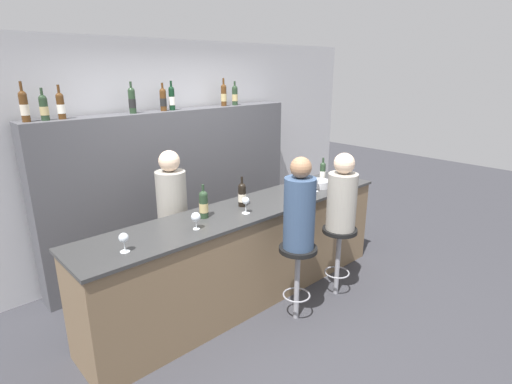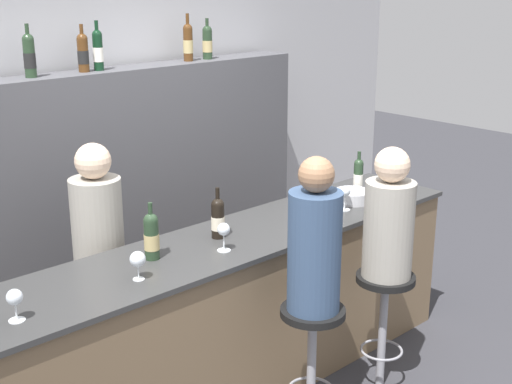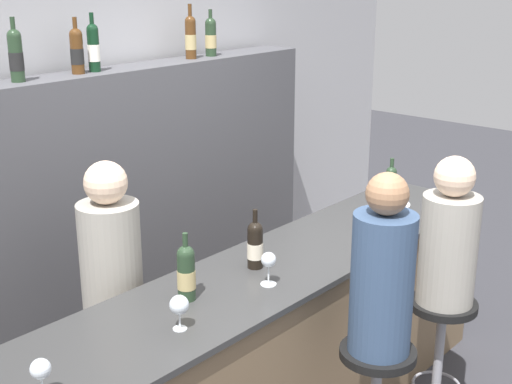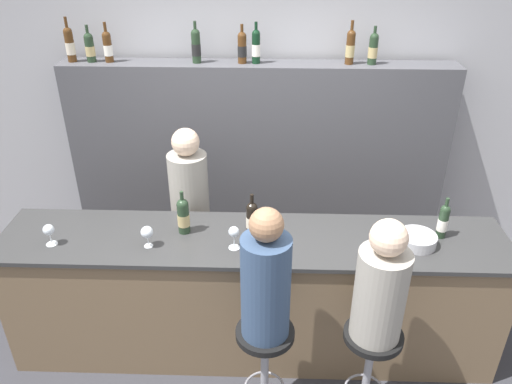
{
  "view_description": "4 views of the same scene",
  "coord_description": "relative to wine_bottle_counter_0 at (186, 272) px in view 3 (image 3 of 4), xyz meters",
  "views": [
    {
      "loc": [
        -2.43,
        -2.44,
        2.29
      ],
      "look_at": [
        0.1,
        0.28,
        1.13
      ],
      "focal_mm": 28.0,
      "sensor_mm": 36.0,
      "label": 1
    },
    {
      "loc": [
        -2.47,
        -2.58,
        2.45
      ],
      "look_at": [
        0.18,
        0.25,
        1.25
      ],
      "focal_mm": 50.0,
      "sensor_mm": 36.0,
      "label": 2
    },
    {
      "loc": [
        -2.42,
        -1.74,
        2.41
      ],
      "look_at": [
        -0.09,
        0.29,
        1.41
      ],
      "focal_mm": 50.0,
      "sensor_mm": 36.0,
      "label": 3
    },
    {
      "loc": [
        0.11,
        -2.44,
        2.88
      ],
      "look_at": [
        0.02,
        0.39,
        1.29
      ],
      "focal_mm": 35.0,
      "sensor_mm": 36.0,
      "label": 4
    }
  ],
  "objects": [
    {
      "name": "bar_stool_right",
      "position": [
        1.2,
        -0.65,
        -0.55
      ],
      "size": [
        0.35,
        0.35,
        0.74
      ],
      "color": "gray",
      "rests_on": "ground_plane"
    },
    {
      "name": "wall_back",
      "position": [
        0.47,
        1.39,
        0.18
      ],
      "size": [
        6.4,
        0.05,
        2.6
      ],
      "color": "#B2B2B7",
      "rests_on": "ground_plane"
    },
    {
      "name": "guest_seated_left",
      "position": [
        0.56,
        -0.65,
        -0.01
      ],
      "size": [
        0.28,
        0.28,
        0.83
      ],
      "color": "#334766",
      "rests_on": "bar_stool_left"
    },
    {
      "name": "bartender",
      "position": [
        -0.04,
        0.48,
        -0.4
      ],
      "size": [
        0.3,
        0.3,
        1.54
      ],
      "color": "gray",
      "rests_on": "ground_plane"
    },
    {
      "name": "wine_glass_0",
      "position": [
        -0.84,
        -0.18,
        -0.02
      ],
      "size": [
        0.07,
        0.07,
        0.15
      ],
      "color": "silver",
      "rests_on": "bar_counter"
    },
    {
      "name": "wine_bottle_backbar_4",
      "position": [
        0.34,
        1.17,
        0.84
      ],
      "size": [
        0.07,
        0.07,
        0.3
      ],
      "color": "#4C2D14",
      "rests_on": "back_bar_cabinet"
    },
    {
      "name": "wine_bottle_counter_1",
      "position": [
        0.46,
        0.0,
        -0.01
      ],
      "size": [
        0.08,
        0.08,
        0.3
      ],
      "color": "black",
      "rests_on": "bar_counter"
    },
    {
      "name": "wine_bottle_backbar_6",
      "position": [
        1.18,
        1.17,
        0.85
      ],
      "size": [
        0.07,
        0.07,
        0.33
      ],
      "color": "#4C2D14",
      "rests_on": "back_bar_cabinet"
    },
    {
      "name": "metal_bowl",
      "position": [
        1.54,
        -0.1,
        -0.09
      ],
      "size": [
        0.25,
        0.25,
        0.08
      ],
      "color": "#B7B7BC",
      "rests_on": "bar_counter"
    },
    {
      "name": "wine_glass_1",
      "position": [
        -0.21,
        -0.18,
        -0.02
      ],
      "size": [
        0.08,
        0.08,
        0.15
      ],
      "color": "silver",
      "rests_on": "bar_counter"
    },
    {
      "name": "wine_glass_3",
      "position": [
        1.37,
        -0.18,
        -0.01
      ],
      "size": [
        0.07,
        0.07,
        0.16
      ],
      "color": "silver",
      "rests_on": "bar_counter"
    },
    {
      "name": "bar_counter",
      "position": [
        0.47,
        -0.06,
        -0.62
      ],
      "size": [
        3.42,
        0.65,
        0.99
      ],
      "color": "brown",
      "rests_on": "ground_plane"
    },
    {
      "name": "wine_bottle_counter_0",
      "position": [
        0.0,
        0.0,
        0.0
      ],
      "size": [
        0.08,
        0.08,
        0.31
      ],
      "color": "#233823",
      "rests_on": "bar_counter"
    },
    {
      "name": "bar_stool_left",
      "position": [
        0.56,
        -0.65,
        -0.55
      ],
      "size": [
        0.35,
        0.35,
        0.74
      ],
      "color": "gray",
      "rests_on": "ground_plane"
    },
    {
      "name": "wine_glass_2",
      "position": [
        0.35,
        -0.18,
        -0.01
      ],
      "size": [
        0.07,
        0.07,
        0.16
      ],
      "color": "silver",
      "rests_on": "bar_counter"
    },
    {
      "name": "wine_bottle_backbar_3",
      "position": [
        -0.03,
        1.17,
        0.85
      ],
      "size": [
        0.07,
        0.07,
        0.32
      ],
      "color": "#233823",
      "rests_on": "back_bar_cabinet"
    },
    {
      "name": "wine_bottle_backbar_7",
      "position": [
        1.36,
        1.17,
        0.84
      ],
      "size": [
        0.07,
        0.07,
        0.29
      ],
      "color": "#233823",
      "rests_on": "back_bar_cabinet"
    },
    {
      "name": "guest_seated_right",
      "position": [
        1.2,
        -0.65,
        -0.04
      ],
      "size": [
        0.29,
        0.29,
        0.78
      ],
      "color": "gray",
      "rests_on": "bar_stool_right"
    },
    {
      "name": "wine_bottle_backbar_5",
      "position": [
        0.45,
        1.17,
        0.85
      ],
      "size": [
        0.07,
        0.07,
        0.32
      ],
      "color": "black",
      "rests_on": "back_bar_cabinet"
    },
    {
      "name": "back_bar_cabinet",
      "position": [
        0.47,
        1.17,
        -0.2
      ],
      "size": [
        3.21,
        0.28,
        1.83
      ],
      "color": "#4C4C51",
      "rests_on": "ground_plane"
    },
    {
      "name": "wine_bottle_counter_2",
      "position": [
        1.72,
        -0.0,
        -0.01
      ],
      "size": [
        0.07,
        0.07,
        0.29
      ],
      "color": "#233823",
      "rests_on": "bar_counter"
    }
  ]
}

